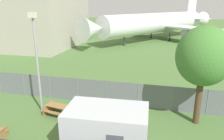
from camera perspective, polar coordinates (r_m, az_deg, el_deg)
hangar_building at (r=46.59m, az=-22.14°, el=13.65°), size 20.20×17.48×13.98m
perimeter_fence at (r=18.57m, az=-9.06°, el=-5.11°), size 56.07×0.07×1.99m
airplane at (r=50.46m, az=11.91°, el=11.95°), size 28.70×35.59×12.34m
portable_cabin at (r=12.26m, az=-1.37°, el=-15.57°), size 4.49×2.83×2.64m
picnic_bench_open_grass at (r=16.78m, az=-13.75°, el=-9.83°), size 2.16×1.71×0.76m
tree_left_of_cabin at (r=14.96m, az=22.85°, el=3.22°), size 3.51×3.51×6.66m
light_mast at (r=16.41m, az=-19.17°, el=4.11°), size 0.44×0.44×7.35m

